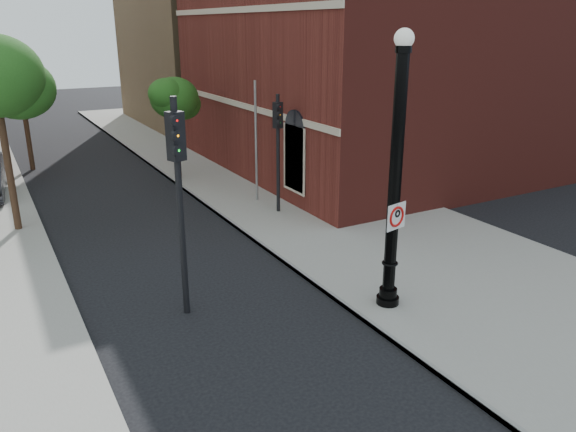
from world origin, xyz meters
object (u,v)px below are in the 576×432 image
traffic_signal_left (178,173)px  no_parking_sign (396,216)px  traffic_signal_right (278,135)px  lamppost (395,189)px

traffic_signal_left → no_parking_sign: bearing=-46.1°
traffic_signal_right → traffic_signal_left: bearing=-145.9°
lamppost → traffic_signal_left: 5.13m
no_parking_sign → traffic_signal_left: bearing=140.0°
no_parking_sign → traffic_signal_right: (1.15, 8.17, 0.53)m
no_parking_sign → traffic_signal_right: 8.27m
lamppost → no_parking_sign: (-0.03, -0.17, -0.62)m
traffic_signal_right → no_parking_sign: bearing=-109.2°
traffic_signal_left → lamppost: bearing=-44.3°
lamppost → traffic_signal_left: bearing=154.0°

